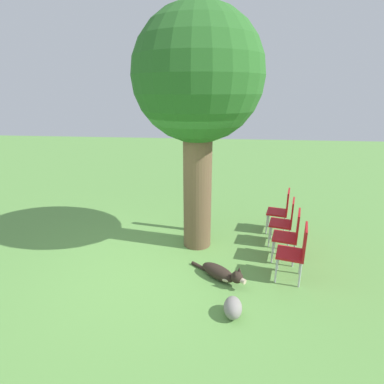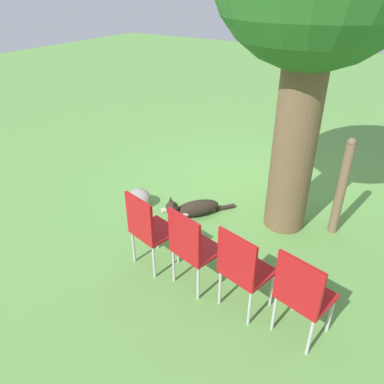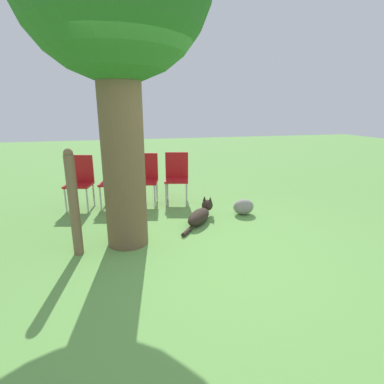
{
  "view_description": "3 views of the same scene",
  "coord_description": "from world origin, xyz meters",
  "px_view_note": "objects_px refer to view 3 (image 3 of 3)",
  "views": [
    {
      "loc": [
        1.05,
        -4.53,
        2.93
      ],
      "look_at": [
        0.45,
        0.99,
        1.05
      ],
      "focal_mm": 28.0,
      "sensor_mm": 36.0,
      "label": 1
    },
    {
      "loc": [
        4.89,
        2.05,
        2.94
      ],
      "look_at": [
        0.93,
        -0.43,
        0.29
      ],
      "focal_mm": 35.0,
      "sensor_mm": 36.0,
      "label": 2
    },
    {
      "loc": [
        -3.28,
        0.93,
        1.77
      ],
      "look_at": [
        1.14,
        -0.2,
        0.49
      ],
      "focal_mm": 28.0,
      "sensor_mm": 36.0,
      "label": 3
    }
  ],
  "objects_px": {
    "dog": "(200,215)",
    "red_chair_1": "(146,176)",
    "red_chair_2": "(114,177)",
    "red_chair_3": "(80,179)",
    "fence_post": "(74,203)",
    "red_chair_0": "(177,174)"
  },
  "relations": [
    {
      "from": "red_chair_0",
      "to": "red_chair_2",
      "type": "xyz_separation_m",
      "value": [
        0.05,
        1.18,
        0.0
      ]
    },
    {
      "from": "red_chair_3",
      "to": "fence_post",
      "type": "bearing_deg",
      "value": 17.72
    },
    {
      "from": "fence_post",
      "to": "red_chair_3",
      "type": "height_order",
      "value": "fence_post"
    },
    {
      "from": "dog",
      "to": "red_chair_2",
      "type": "xyz_separation_m",
      "value": [
        1.22,
        1.32,
        0.43
      ]
    },
    {
      "from": "dog",
      "to": "red_chair_0",
      "type": "relative_size",
      "value": 0.96
    },
    {
      "from": "red_chair_0",
      "to": "red_chair_3",
      "type": "bearing_deg",
      "value": -78.5
    },
    {
      "from": "red_chair_0",
      "to": "red_chair_3",
      "type": "xyz_separation_m",
      "value": [
        0.08,
        1.77,
        0.0
      ]
    },
    {
      "from": "red_chair_1",
      "to": "red_chair_3",
      "type": "xyz_separation_m",
      "value": [
        0.05,
        1.18,
        0.0
      ]
    },
    {
      "from": "dog",
      "to": "fence_post",
      "type": "height_order",
      "value": "fence_post"
    },
    {
      "from": "red_chair_2",
      "to": "red_chair_3",
      "type": "relative_size",
      "value": 1.0
    },
    {
      "from": "red_chair_1",
      "to": "red_chair_0",
      "type": "bearing_deg",
      "value": 101.5
    },
    {
      "from": "red_chair_1",
      "to": "red_chair_3",
      "type": "distance_m",
      "value": 1.18
    },
    {
      "from": "fence_post",
      "to": "red_chair_1",
      "type": "distance_m",
      "value": 2.15
    },
    {
      "from": "dog",
      "to": "red_chair_1",
      "type": "xyz_separation_m",
      "value": [
        1.2,
        0.74,
        0.43
      ]
    },
    {
      "from": "dog",
      "to": "red_chair_3",
      "type": "height_order",
      "value": "red_chair_3"
    },
    {
      "from": "dog",
      "to": "fence_post",
      "type": "bearing_deg",
      "value": 148.83
    },
    {
      "from": "fence_post",
      "to": "red_chair_3",
      "type": "relative_size",
      "value": 1.39
    },
    {
      "from": "red_chair_3",
      "to": "red_chair_0",
      "type": "bearing_deg",
      "value": 101.5
    },
    {
      "from": "fence_post",
      "to": "red_chair_2",
      "type": "relative_size",
      "value": 1.39
    },
    {
      "from": "red_chair_0",
      "to": "red_chair_3",
      "type": "relative_size",
      "value": 1.0
    },
    {
      "from": "red_chair_1",
      "to": "red_chair_2",
      "type": "height_order",
      "value": "same"
    },
    {
      "from": "dog",
      "to": "red_chair_2",
      "type": "bearing_deg",
      "value": 85.35
    }
  ]
}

